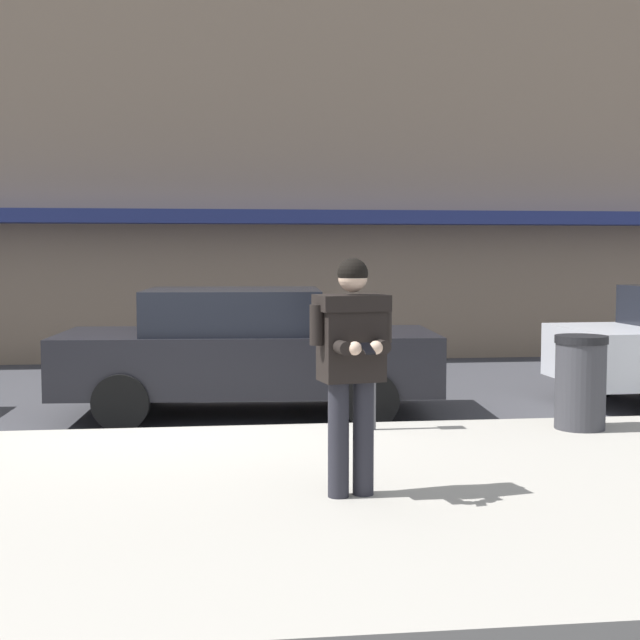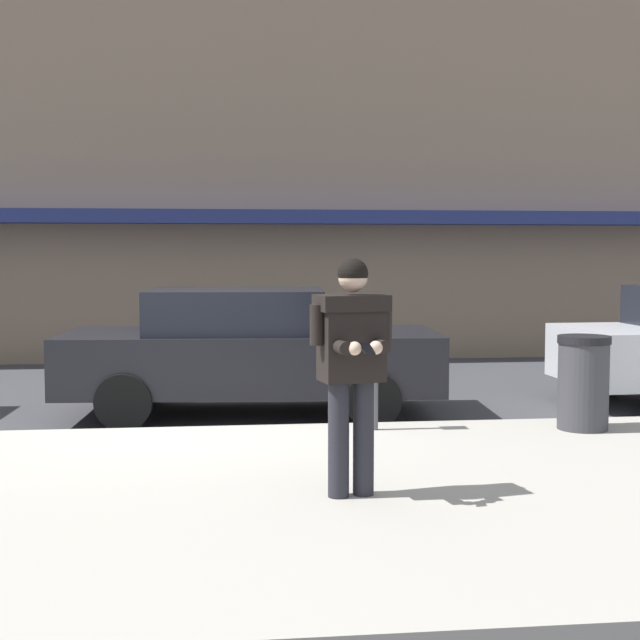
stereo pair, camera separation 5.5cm
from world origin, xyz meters
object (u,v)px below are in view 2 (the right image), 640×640
parking_meter (375,351)px  trash_bin (583,382)px  man_texting_on_phone (352,351)px  parked_sedan_mid (248,351)px

parking_meter → trash_bin: (2.17, -0.21, -0.34)m
parking_meter → trash_bin: 2.20m
man_texting_on_phone → trash_bin: size_ratio=1.84×
parked_sedan_mid → man_texting_on_phone: size_ratio=2.56×
man_texting_on_phone → parking_meter: (0.62, 2.46, -0.28)m
parked_sedan_mid → trash_bin: bearing=-29.8°
parked_sedan_mid → parking_meter: (1.25, -1.75, 0.18)m
parked_sedan_mid → trash_bin: size_ratio=4.71×
parking_meter → trash_bin: size_ratio=1.30×
parking_meter → trash_bin: bearing=-5.5°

